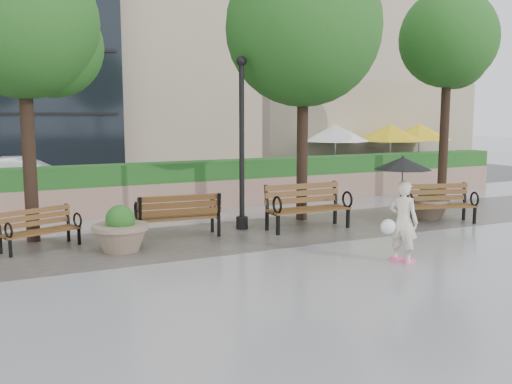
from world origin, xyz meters
name	(u,v)px	position (x,y,z in m)	size (l,w,h in m)	color
ground	(298,268)	(0.00, 0.00, 0.00)	(100.00, 100.00, 0.00)	gray
cobble_strip	(230,236)	(0.00, 3.00, 0.01)	(28.00, 3.20, 0.01)	#383330
hedge_wall	(174,186)	(0.00, 7.00, 0.66)	(24.00, 0.80, 1.35)	#926C5E
cafe_wall	(376,132)	(9.50, 10.00, 2.00)	(10.00, 0.60, 4.00)	tan
cafe_hedge	(402,176)	(9.00, 7.80, 0.45)	(8.00, 0.50, 0.90)	#184717
asphalt_street	(138,192)	(0.00, 11.00, 0.00)	(40.00, 7.00, 0.00)	black
bench_1	(41,238)	(-3.95, 3.52, 0.24)	(1.63, 1.12, 0.82)	brown
bench_2	(178,225)	(-1.11, 3.35, 0.29)	(1.89, 0.89, 0.98)	brown
bench_3	(308,216)	(1.93, 2.85, 0.32)	(2.01, 0.82, 1.07)	brown
bench_4	(438,212)	(5.24, 2.06, 0.29)	(1.92, 1.19, 0.97)	brown
planter_left	(121,233)	(-2.54, 2.63, 0.37)	(1.12, 1.12, 0.94)	#7F6B56
planter_right	(428,206)	(5.46, 2.63, 0.35)	(1.06, 1.06, 0.89)	#7F6B56
lamppost	(242,154)	(0.56, 3.58, 1.77)	(0.28, 0.28, 4.03)	black
tree_0	(30,30)	(-3.86, 4.43, 4.44)	(3.24, 3.11, 6.12)	black
tree_1	(307,34)	(2.59, 4.06, 4.70)	(3.91, 3.89, 6.77)	black
tree_2	(450,44)	(8.29, 4.99, 4.85)	(3.14, 2.98, 6.48)	black
patio_umb_white	(336,133)	(6.99, 9.20, 1.99)	(2.50, 2.50, 2.30)	black
patio_umb_yellow_a	(391,133)	(8.98, 8.49, 1.99)	(2.50, 2.50, 2.30)	black
patio_umb_yellow_b	(419,132)	(10.58, 8.71, 1.99)	(2.50, 2.50, 2.30)	black
car_right	(23,181)	(-3.80, 9.70, 0.71)	(1.51, 4.33, 1.43)	silver
pedestrian	(403,199)	(1.93, -0.46, 1.18)	(1.06, 1.06, 1.94)	beige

